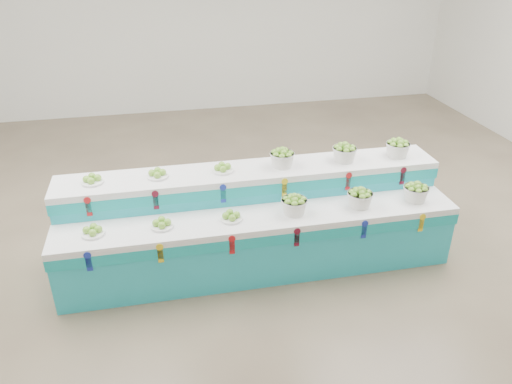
{
  "coord_description": "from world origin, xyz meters",
  "views": [
    {
      "loc": [
        -1.19,
        -5.06,
        3.34
      ],
      "look_at": [
        -0.2,
        -0.5,
        0.87
      ],
      "focal_mm": 34.79,
      "sensor_mm": 36.0,
      "label": 1
    }
  ],
  "objects_px": {
    "display_stand": "(256,221)",
    "plate_upper_mid": "(157,173)",
    "basket_lower_left": "(294,204)",
    "basket_upper_right": "(398,148)"
  },
  "relations": [
    {
      "from": "display_stand",
      "to": "plate_upper_mid",
      "type": "height_order",
      "value": "plate_upper_mid"
    },
    {
      "from": "basket_lower_left",
      "to": "plate_upper_mid",
      "type": "relative_size",
      "value": 1.18
    },
    {
      "from": "display_stand",
      "to": "plate_upper_mid",
      "type": "xyz_separation_m",
      "value": [
        -1.01,
        0.27,
        0.56
      ]
    },
    {
      "from": "basket_lower_left",
      "to": "basket_upper_right",
      "type": "bearing_deg",
      "value": 20.53
    },
    {
      "from": "plate_upper_mid",
      "to": "basket_lower_left",
      "type": "bearing_deg",
      "value": -21.49
    },
    {
      "from": "display_stand",
      "to": "plate_upper_mid",
      "type": "bearing_deg",
      "value": 165.46
    },
    {
      "from": "basket_upper_right",
      "to": "basket_lower_left",
      "type": "bearing_deg",
      "value": -159.47
    },
    {
      "from": "display_stand",
      "to": "basket_upper_right",
      "type": "height_order",
      "value": "basket_upper_right"
    },
    {
      "from": "basket_lower_left",
      "to": "display_stand",
      "type": "bearing_deg",
      "value": 142.71
    },
    {
      "from": "plate_upper_mid",
      "to": "basket_upper_right",
      "type": "height_order",
      "value": "basket_upper_right"
    }
  ]
}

